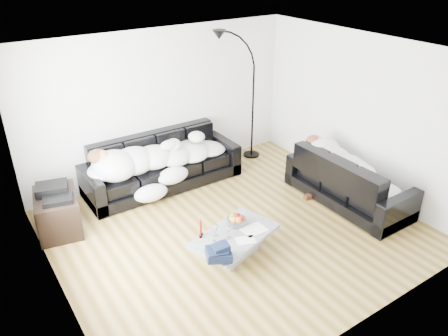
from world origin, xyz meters
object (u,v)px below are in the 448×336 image
coffee_table (234,244)px  floor_lamp (253,103)px  candle_left (200,230)px  sleeper_right (351,167)px  fruit_bowl (236,219)px  shoes (312,193)px  wine_glass_c (229,232)px  stereo (54,191)px  sleeper_back (163,153)px  sofa_back (162,162)px  sofa_right (349,179)px  wine_glass_a (216,230)px  wine_glass_b (214,236)px  candle_right (201,227)px  av_cabinet (58,213)px

coffee_table → floor_lamp: bearing=48.8°
candle_left → sleeper_right: bearing=-1.7°
coffee_table → fruit_bowl: fruit_bowl is taller
fruit_bowl → shoes: fruit_bowl is taller
wine_glass_c → stereo: bearing=130.7°
sleeper_back → shoes: sleeper_back is taller
wine_glass_c → shoes: wine_glass_c is taller
sleeper_back → shoes: bearing=-41.0°
coffee_table → shoes: (1.99, 0.57, -0.12)m
sofa_back → sofa_right: size_ratio=1.30×
wine_glass_a → wine_glass_c: (0.11, -0.13, 0.00)m
candle_left → fruit_bowl: bearing=-1.9°
sofa_right → sleeper_back: 3.11m
wine_glass_b → sofa_right: bearing=1.9°
candle_left → shoes: bearing=8.9°
sofa_right → candle_right: bearing=87.4°
sofa_right → wine_glass_c: sofa_right is taller
coffee_table → wine_glass_a: 0.36m
sofa_right → floor_lamp: (-0.24, 2.28, 0.69)m
wine_glass_c → shoes: 2.23m
coffee_table → shoes: bearing=15.9°
stereo → candle_left: bearing=-36.4°
fruit_bowl → wine_glass_b: 0.48m
wine_glass_a → coffee_table: bearing=-24.5°
candle_right → stereo: size_ratio=0.54×
sofa_right → av_cabinet: sofa_right is taller
av_cabinet → fruit_bowl: bearing=-30.8°
stereo → shoes: bearing=-4.8°
shoes → av_cabinet: size_ratio=0.49×
wine_glass_a → stereo: stereo is taller
sleeper_back → floor_lamp: size_ratio=1.03×
sofa_right → candle_right: (-2.71, 0.12, 0.04)m
coffee_table → wine_glass_b: size_ratio=7.60×
coffee_table → candle_left: (-0.41, 0.19, 0.29)m
wine_glass_c → shoes: (2.11, 0.60, -0.39)m
shoes → candle_left: bearing=-149.3°
av_cabinet → floor_lamp: floor_lamp is taller
candle_right → wine_glass_a: bearing=-41.5°
coffee_table → candle_left: size_ratio=4.89×
floor_lamp → candle_right: bearing=-149.7°
sleeper_right → shoes: size_ratio=4.31×
av_cabinet → floor_lamp: bearing=17.9°
candle_left → wine_glass_b: bearing=-58.3°
wine_glass_b → av_cabinet: size_ratio=0.18×
candle_left → floor_lamp: (2.51, 2.20, 0.64)m
sofa_right → fruit_bowl: sofa_right is taller
wine_glass_a → candle_right: candle_right is taller
wine_glass_a → candle_right: 0.20m
sofa_right → candle_right: size_ratio=8.80×
coffee_table → stereo: (-1.80, 1.93, 0.48)m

